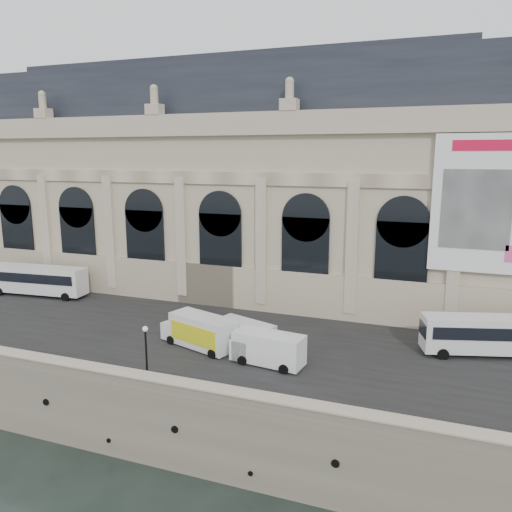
{
  "coord_description": "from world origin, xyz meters",
  "views": [
    {
      "loc": [
        19.27,
        -29.47,
        23.56
      ],
      "look_at": [
        0.29,
        22.0,
        12.39
      ],
      "focal_mm": 35.0,
      "sensor_mm": 36.0,
      "label": 1
    }
  ],
  "objects_px": {
    "bus_right": "(493,334)",
    "lamp_right": "(146,352)",
    "bus_left": "(38,279)",
    "box_truck": "(199,331)",
    "van_b": "(242,335)",
    "van_c": "(265,348)"
  },
  "relations": [
    {
      "from": "bus_left",
      "to": "box_truck",
      "type": "height_order",
      "value": "bus_left"
    },
    {
      "from": "bus_left",
      "to": "lamp_right",
      "type": "xyz_separation_m",
      "value": [
        25.83,
        -15.66,
        0.01
      ]
    },
    {
      "from": "van_b",
      "to": "van_c",
      "type": "relative_size",
      "value": 0.96
    },
    {
      "from": "van_c",
      "to": "lamp_right",
      "type": "xyz_separation_m",
      "value": [
        -8.0,
        -5.75,
        0.72
      ]
    },
    {
      "from": "box_truck",
      "to": "bus_right",
      "type": "bearing_deg",
      "value": 15.84
    },
    {
      "from": "van_b",
      "to": "lamp_right",
      "type": "height_order",
      "value": "lamp_right"
    },
    {
      "from": "box_truck",
      "to": "lamp_right",
      "type": "height_order",
      "value": "lamp_right"
    },
    {
      "from": "bus_left",
      "to": "box_truck",
      "type": "distance_m",
      "value": 28.18
    },
    {
      "from": "van_c",
      "to": "box_truck",
      "type": "relative_size",
      "value": 0.8
    },
    {
      "from": "bus_right",
      "to": "van_c",
      "type": "distance_m",
      "value": 20.25
    },
    {
      "from": "bus_right",
      "to": "lamp_right",
      "type": "relative_size",
      "value": 2.88
    },
    {
      "from": "bus_left",
      "to": "van_c",
      "type": "height_order",
      "value": "bus_left"
    },
    {
      "from": "bus_right",
      "to": "van_c",
      "type": "relative_size",
      "value": 1.91
    },
    {
      "from": "van_b",
      "to": "box_truck",
      "type": "distance_m",
      "value": 4.05
    },
    {
      "from": "bus_left",
      "to": "bus_right",
      "type": "xyz_separation_m",
      "value": [
        52.14,
        -1.3,
        -0.12
      ]
    },
    {
      "from": "bus_left",
      "to": "lamp_right",
      "type": "bearing_deg",
      "value": -31.23
    },
    {
      "from": "van_c",
      "to": "box_truck",
      "type": "xyz_separation_m",
      "value": [
        -6.95,
        1.45,
        0.14
      ]
    },
    {
      "from": "bus_left",
      "to": "bus_right",
      "type": "height_order",
      "value": "bus_left"
    },
    {
      "from": "bus_right",
      "to": "lamp_right",
      "type": "bearing_deg",
      "value": -151.37
    },
    {
      "from": "van_b",
      "to": "lamp_right",
      "type": "xyz_separation_m",
      "value": [
        -4.93,
        -8.33,
        0.8
      ]
    },
    {
      "from": "van_c",
      "to": "lamp_right",
      "type": "bearing_deg",
      "value": -144.3
    },
    {
      "from": "bus_right",
      "to": "lamp_right",
      "type": "distance_m",
      "value": 29.98
    }
  ]
}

